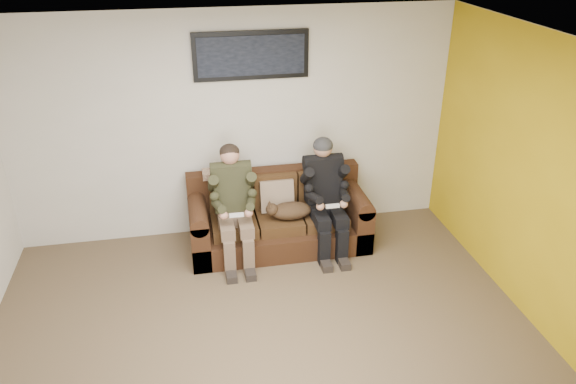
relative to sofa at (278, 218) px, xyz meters
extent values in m
plane|color=brown|center=(-0.40, -1.82, -0.31)|extent=(5.00, 5.00, 0.00)
plane|color=silver|center=(-0.40, -1.82, 2.29)|extent=(5.00, 5.00, 0.00)
plane|color=beige|center=(-0.40, 0.43, 0.99)|extent=(5.00, 0.00, 5.00)
plane|color=beige|center=(2.10, -1.82, 0.99)|extent=(0.00, 4.50, 4.50)
plane|color=#BC9A12|center=(2.09, -1.82, 0.99)|extent=(0.00, 4.50, 4.50)
cube|color=#371E10|center=(0.00, -0.07, -0.17)|extent=(2.00, 0.87, 0.27)
cube|color=#371E10|center=(0.00, 0.27, 0.24)|extent=(2.00, 0.18, 0.55)
cube|color=#371E10|center=(-0.90, -0.07, -0.04)|extent=(0.20, 0.87, 0.55)
cube|color=#371E10|center=(0.90, -0.07, -0.04)|extent=(0.20, 0.87, 0.55)
cylinder|color=#371E10|center=(-0.90, -0.07, 0.24)|extent=(0.20, 0.87, 0.20)
cylinder|color=#371E10|center=(0.90, -0.07, 0.24)|extent=(0.20, 0.87, 0.20)
cube|color=#412913|center=(-0.51, -0.12, 0.03)|extent=(0.49, 0.55, 0.13)
cube|color=#412913|center=(-0.51, 0.14, 0.29)|extent=(0.49, 0.13, 0.40)
cube|color=#412913|center=(0.00, -0.12, 0.03)|extent=(0.49, 0.55, 0.13)
cube|color=#412913|center=(0.00, 0.14, 0.29)|extent=(0.49, 0.13, 0.40)
cube|color=#412913|center=(0.51, -0.12, 0.03)|extent=(0.49, 0.55, 0.13)
cube|color=#412913|center=(0.51, 0.14, 0.29)|extent=(0.49, 0.13, 0.40)
cube|color=#8D745C|center=(0.00, 0.04, 0.27)|extent=(0.38, 0.18, 0.38)
cube|color=#C6AC92|center=(-0.61, 0.25, 0.51)|extent=(0.41, 0.20, 0.07)
cube|color=brown|center=(-0.51, -0.14, 0.16)|extent=(0.36, 0.30, 0.14)
cube|color=#2D2E1B|center=(-0.51, -0.04, 0.46)|extent=(0.40, 0.30, 0.53)
cylinder|color=#2D2E1B|center=(-0.51, -0.02, 0.67)|extent=(0.44, 0.18, 0.18)
sphere|color=tan|center=(-0.51, 0.00, 0.83)|extent=(0.21, 0.21, 0.21)
cube|color=brown|center=(-0.61, -0.34, 0.15)|extent=(0.15, 0.42, 0.13)
cube|color=brown|center=(-0.41, -0.34, 0.15)|extent=(0.15, 0.42, 0.13)
cube|color=brown|center=(-0.61, -0.54, -0.11)|extent=(0.12, 0.13, 0.40)
cube|color=brown|center=(-0.41, -0.54, -0.11)|extent=(0.12, 0.13, 0.40)
cube|color=black|center=(-0.61, -0.62, -0.27)|extent=(0.11, 0.26, 0.08)
cube|color=black|center=(-0.41, -0.62, -0.27)|extent=(0.11, 0.26, 0.08)
cylinder|color=#2D2E1B|center=(-0.71, -0.11, 0.56)|extent=(0.11, 0.30, 0.28)
cylinder|color=#2D2E1B|center=(-0.31, -0.11, 0.56)|extent=(0.11, 0.30, 0.28)
cylinder|color=#2D2E1B|center=(-0.68, -0.33, 0.40)|extent=(0.14, 0.32, 0.15)
cylinder|color=#2D2E1B|center=(-0.34, -0.33, 0.40)|extent=(0.14, 0.32, 0.15)
sphere|color=tan|center=(-0.64, -0.45, 0.35)|extent=(0.09, 0.09, 0.09)
sphere|color=tan|center=(-0.38, -0.45, 0.35)|extent=(0.09, 0.09, 0.09)
cube|color=white|center=(-0.51, -0.47, 0.35)|extent=(0.15, 0.04, 0.03)
ellipsoid|color=black|center=(-0.51, 0.01, 0.86)|extent=(0.22, 0.22, 0.17)
cube|color=black|center=(0.51, -0.14, 0.16)|extent=(0.36, 0.30, 0.14)
cube|color=black|center=(0.51, -0.04, 0.46)|extent=(0.40, 0.30, 0.53)
cylinder|color=black|center=(0.51, -0.02, 0.67)|extent=(0.44, 0.18, 0.18)
sphere|color=#A8765E|center=(0.51, 0.00, 0.83)|extent=(0.21, 0.21, 0.21)
cube|color=black|center=(0.41, -0.34, 0.15)|extent=(0.15, 0.42, 0.13)
cube|color=black|center=(0.61, -0.34, 0.15)|extent=(0.15, 0.42, 0.13)
cube|color=black|center=(0.41, -0.54, -0.11)|extent=(0.12, 0.13, 0.40)
cube|color=black|center=(0.61, -0.54, -0.11)|extent=(0.12, 0.13, 0.40)
cube|color=black|center=(0.41, -0.62, -0.27)|extent=(0.11, 0.26, 0.08)
cube|color=black|center=(0.61, -0.62, -0.27)|extent=(0.11, 0.26, 0.08)
cylinder|color=black|center=(0.31, -0.11, 0.56)|extent=(0.11, 0.30, 0.28)
cylinder|color=black|center=(0.71, -0.11, 0.56)|extent=(0.11, 0.30, 0.28)
cylinder|color=black|center=(0.34, -0.33, 0.40)|extent=(0.14, 0.32, 0.15)
cylinder|color=black|center=(0.68, -0.33, 0.40)|extent=(0.14, 0.32, 0.15)
sphere|color=#A8765E|center=(0.38, -0.45, 0.35)|extent=(0.09, 0.09, 0.09)
sphere|color=#A8765E|center=(0.64, -0.45, 0.35)|extent=(0.09, 0.09, 0.09)
cube|color=white|center=(0.51, -0.47, 0.35)|extent=(0.15, 0.04, 0.03)
ellipsoid|color=black|center=(0.51, 0.00, 0.86)|extent=(0.22, 0.22, 0.19)
ellipsoid|color=#4C331E|center=(0.12, -0.19, 0.19)|extent=(0.47, 0.26, 0.19)
sphere|color=#4C331E|center=(-0.10, -0.22, 0.24)|extent=(0.14, 0.14, 0.14)
cone|color=#4C331E|center=(-0.12, -0.26, 0.31)|extent=(0.04, 0.04, 0.04)
cone|color=#4C331E|center=(-0.12, -0.19, 0.31)|extent=(0.04, 0.04, 0.04)
cylinder|color=#4C331E|center=(0.36, -0.14, 0.15)|extent=(0.26, 0.13, 0.08)
cube|color=black|center=(-0.20, 0.40, 1.79)|extent=(1.25, 0.04, 0.52)
cube|color=black|center=(-0.20, 0.37, 1.79)|extent=(1.15, 0.01, 0.42)
camera|label=1|loc=(-0.98, -5.56, 3.15)|focal=35.00mm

